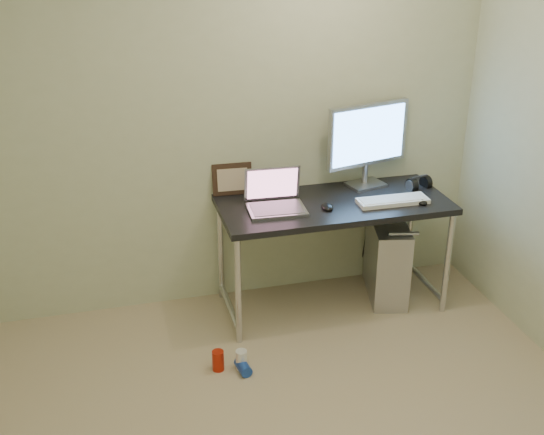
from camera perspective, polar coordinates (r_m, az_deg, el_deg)
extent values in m
cube|color=beige|center=(4.29, -4.66, 8.20)|extent=(3.50, 0.02, 2.50)
cube|color=black|center=(4.34, 5.20, 1.09)|extent=(1.46, 0.64, 0.04)
cylinder|color=silver|center=(4.10, -2.84, -6.21)|extent=(0.04, 0.04, 0.71)
cylinder|color=silver|center=(4.58, -4.33, -2.77)|extent=(0.04, 0.04, 0.71)
cylinder|color=silver|center=(4.54, 14.46, -3.76)|extent=(0.04, 0.04, 0.71)
cylinder|color=silver|center=(4.98, 11.45, -0.87)|extent=(0.04, 0.04, 0.71)
cylinder|color=silver|center=(4.47, -3.54, -7.49)|extent=(0.04, 0.56, 0.04)
cylinder|color=silver|center=(4.89, 12.59, -5.13)|extent=(0.04, 0.56, 0.04)
cube|color=silver|center=(4.70, 9.58, -3.45)|extent=(0.34, 0.56, 0.54)
cylinder|color=#A2A3A9|center=(4.40, 10.96, -1.34)|extent=(0.19, 0.07, 0.03)
cylinder|color=#A2A3A9|center=(4.76, 8.78, 0.83)|extent=(0.19, 0.07, 0.03)
cylinder|color=black|center=(4.83, 7.98, -0.87)|extent=(0.01, 0.16, 0.69)
cylinder|color=black|center=(4.85, 9.04, -1.07)|extent=(0.02, 0.11, 0.71)
cylinder|color=#B21E0B|center=(4.03, -4.53, -11.84)|extent=(0.07, 0.07, 0.13)
cylinder|color=white|center=(4.03, -2.58, -11.80)|extent=(0.09, 0.09, 0.12)
cylinder|color=#1D42AC|center=(4.02, -2.42, -12.39)|extent=(0.09, 0.13, 0.07)
cube|color=#A2A3A9|center=(4.17, 0.40, 0.66)|extent=(0.36, 0.27, 0.02)
cube|color=slate|center=(4.17, 0.40, 0.79)|extent=(0.32, 0.22, 0.00)
cube|color=#929199|center=(4.25, 0.01, 2.88)|extent=(0.35, 0.07, 0.23)
cube|color=#804C60|center=(4.25, 0.04, 2.84)|extent=(0.32, 0.06, 0.19)
cube|color=#A2A3A9|center=(4.61, 7.84, 2.76)|extent=(0.27, 0.23, 0.02)
cylinder|color=#A2A3A9|center=(4.60, 7.79, 3.71)|extent=(0.04, 0.04, 0.13)
cube|color=#A2A3A9|center=(4.51, 8.03, 6.90)|extent=(0.59, 0.18, 0.41)
cube|color=#5DA3FE|center=(4.48, 8.15, 6.81)|extent=(0.53, 0.13, 0.36)
cube|color=white|center=(4.36, 10.06, 1.38)|extent=(0.45, 0.15, 0.03)
ellipsoid|color=black|center=(4.39, 12.37, 1.41)|extent=(0.07, 0.11, 0.04)
ellipsoid|color=black|center=(4.22, 4.66, 1.00)|extent=(0.09, 0.13, 0.04)
cylinder|color=black|center=(4.61, 11.56, 2.70)|extent=(0.06, 0.10, 0.10)
cylinder|color=black|center=(4.66, 12.83, 2.82)|extent=(0.06, 0.10, 0.10)
cube|color=black|center=(4.61, 12.25, 3.35)|extent=(0.12, 0.04, 0.01)
cube|color=black|center=(4.41, -3.36, 3.23)|extent=(0.26, 0.09, 0.21)
cylinder|color=silver|center=(4.47, -0.28, 2.76)|extent=(0.01, 0.01, 0.09)
cylinder|color=white|center=(4.45, -0.28, 3.38)|extent=(0.05, 0.04, 0.04)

